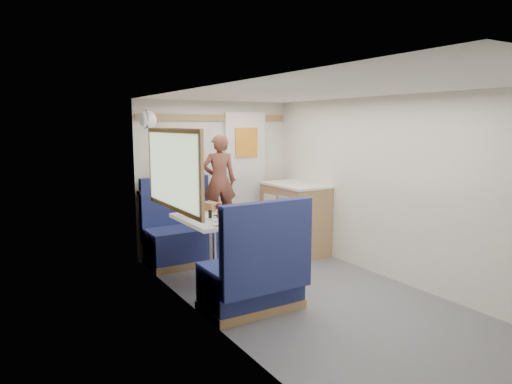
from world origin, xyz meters
TOP-DOWN VIEW (x-y plane):
  - floor at (0.00, 0.00)m, footprint 4.50×4.50m
  - ceiling at (0.00, 0.00)m, footprint 4.50×4.50m
  - wall_back at (0.00, 2.25)m, footprint 2.20×0.02m
  - wall_left at (-1.10, 0.00)m, footprint 0.02×4.50m
  - wall_right at (1.10, 0.00)m, footprint 0.02×4.50m
  - oak_trim_low at (0.00, 2.23)m, footprint 2.15×0.02m
  - oak_trim_high at (0.00, 2.23)m, footprint 2.15×0.02m
  - side_window at (-1.08, 1.00)m, footprint 0.04×1.30m
  - rear_door at (0.45, 2.22)m, footprint 0.62×0.12m
  - dinette_table at (-0.65, 1.00)m, footprint 0.62×0.92m
  - bench_far at (-0.65, 1.86)m, footprint 0.90×0.59m
  - bench_near at (-0.65, 0.14)m, footprint 0.90×0.59m
  - ledge at (-0.65, 2.12)m, footprint 0.90×0.14m
  - dome_light at (-1.04, 1.85)m, footprint 0.20×0.20m
  - galley_counter at (0.82, 1.55)m, footprint 0.57×0.92m
  - person at (-0.22, 1.69)m, footprint 0.47×0.37m
  - duffel_bag at (-0.56, 2.12)m, footprint 0.51×0.35m
  - tray at (-0.61, 0.93)m, footprint 0.42×0.46m
  - orange_fruit at (-0.58, 0.95)m, footprint 0.08×0.08m
  - cheese_block at (-0.53, 0.79)m, footprint 0.11×0.09m
  - wine_glass at (-0.62, 0.91)m, footprint 0.08×0.08m
  - tumbler_left at (-0.79, 0.62)m, footprint 0.07×0.07m
  - tumbler_mid at (-0.83, 1.14)m, footprint 0.08×0.08m
  - tumbler_right at (-0.60, 0.99)m, footprint 0.07×0.07m
  - beer_glass at (-0.51, 0.97)m, footprint 0.07×0.07m
  - pepper_grinder at (-0.72, 0.90)m, footprint 0.04×0.04m
  - bread_loaf at (-0.49, 1.38)m, footprint 0.15×0.24m

SIDE VIEW (x-z plane):
  - floor at x=0.00m, z-range 0.00..0.00m
  - bench_far at x=-0.65m, z-range -0.22..0.83m
  - bench_near at x=-0.65m, z-range -0.22..0.83m
  - galley_counter at x=0.82m, z-range 0.01..0.93m
  - dinette_table at x=-0.65m, z-range 0.21..0.93m
  - tray at x=-0.61m, z-range 0.72..0.74m
  - cheese_block at x=-0.53m, z-range 0.74..0.77m
  - bread_loaf at x=-0.49m, z-range 0.72..0.81m
  - pepper_grinder at x=-0.72m, z-range 0.72..0.83m
  - beer_glass at x=-0.51m, z-range 0.72..0.83m
  - tumbler_left at x=-0.79m, z-range 0.72..0.83m
  - orange_fruit at x=-0.58m, z-range 0.74..0.82m
  - tumbler_right at x=-0.60m, z-range 0.72..0.84m
  - tumbler_mid at x=-0.83m, z-range 0.72..0.84m
  - wine_glass at x=-0.62m, z-range 0.76..0.93m
  - oak_trim_low at x=0.00m, z-range 0.81..0.89m
  - ledge at x=-0.65m, z-range 0.86..0.90m
  - rear_door at x=0.45m, z-range 0.04..1.90m
  - wall_back at x=0.00m, z-range 0.00..2.00m
  - wall_left at x=-1.10m, z-range 0.00..2.00m
  - wall_right at x=1.10m, z-range 0.00..2.00m
  - duffel_bag at x=-0.56m, z-range 0.90..1.13m
  - person at x=-0.22m, z-range 0.45..1.58m
  - side_window at x=-1.08m, z-range 0.89..1.61m
  - dome_light at x=-1.04m, z-range 1.65..1.85m
  - oak_trim_high at x=0.00m, z-range 1.74..1.82m
  - ceiling at x=0.00m, z-range 2.00..2.00m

